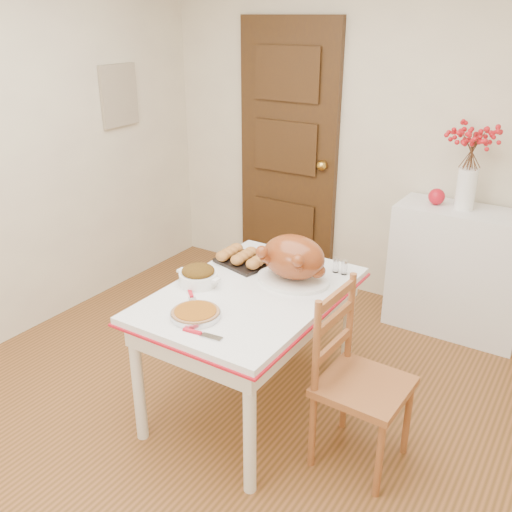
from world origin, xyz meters
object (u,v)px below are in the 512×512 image
Objects in this scene: sideboard at (458,271)px; turkey_platter at (293,259)px; kitchen_table at (251,350)px; pumpkin_pie at (196,313)px; chair_oak at (364,382)px.

turkey_platter is at bearing -114.73° from sideboard.
pumpkin_pie is at bearing -100.05° from kitchen_table.
chair_oak is at bearing -91.26° from sideboard.
chair_oak is (-0.03, -1.56, 0.01)m from sideboard.
sideboard is 2.18× the size of turkey_platter.
sideboard is 1.66m from kitchen_table.
pumpkin_pie is at bearing -125.44° from turkey_platter.
turkey_platter is (-0.55, 0.28, 0.40)m from chair_oak.
sideboard is 3.69× the size of pumpkin_pie.
pumpkin_pie is (-0.78, -1.87, 0.31)m from sideboard.
turkey_platter is (0.13, 0.22, 0.49)m from kitchen_table.
kitchen_table is 0.56m from turkey_platter.
turkey_platter is at bearing 59.67° from kitchen_table.
chair_oak is 0.74m from turkey_platter.
sideboard is at bearing 47.93° from turkey_platter.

